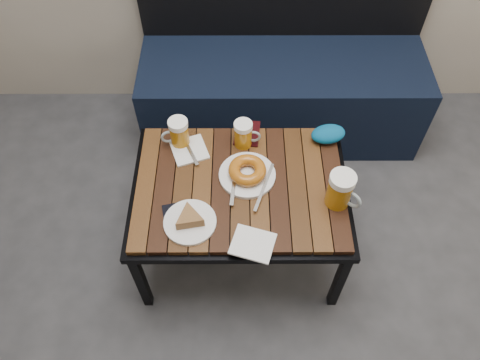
{
  "coord_description": "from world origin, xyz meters",
  "views": [
    {
      "loc": [
        -0.14,
        -0.05,
        1.93
      ],
      "look_at": [
        -0.13,
        1.0,
        0.5
      ],
      "focal_mm": 35.0,
      "sensor_mm": 36.0,
      "label": 1
    }
  ],
  "objects_px": {
    "beer_mug_right": "(341,190)",
    "passport_navy": "(179,212)",
    "bench": "(281,86)",
    "beer_mug_left": "(179,133)",
    "beer_mug_centre": "(244,134)",
    "knit_pouch": "(328,134)",
    "plate_pie": "(190,220)",
    "cafe_table": "(240,191)",
    "passport_burgundy": "(247,133)",
    "plate_bagel": "(247,172)"
  },
  "relations": [
    {
      "from": "beer_mug_right",
      "to": "passport_navy",
      "type": "height_order",
      "value": "beer_mug_right"
    },
    {
      "from": "bench",
      "to": "passport_navy",
      "type": "distance_m",
      "value": 1.01
    },
    {
      "from": "beer_mug_left",
      "to": "beer_mug_centre",
      "type": "xyz_separation_m",
      "value": [
        0.26,
        -0.0,
        -0.0
      ]
    },
    {
      "from": "passport_navy",
      "to": "knit_pouch",
      "type": "height_order",
      "value": "knit_pouch"
    },
    {
      "from": "beer_mug_right",
      "to": "plate_pie",
      "type": "xyz_separation_m",
      "value": [
        -0.54,
        -0.09,
        -0.06
      ]
    },
    {
      "from": "plate_pie",
      "to": "passport_navy",
      "type": "distance_m",
      "value": 0.06
    },
    {
      "from": "plate_pie",
      "to": "cafe_table",
      "type": "bearing_deg",
      "value": 43.59
    },
    {
      "from": "plate_pie",
      "to": "knit_pouch",
      "type": "xyz_separation_m",
      "value": [
        0.54,
        0.4,
        0.01
      ]
    },
    {
      "from": "beer_mug_left",
      "to": "plate_pie",
      "type": "height_order",
      "value": "beer_mug_left"
    },
    {
      "from": "passport_navy",
      "to": "passport_burgundy",
      "type": "relative_size",
      "value": 0.85
    },
    {
      "from": "beer_mug_left",
      "to": "beer_mug_right",
      "type": "distance_m",
      "value": 0.67
    },
    {
      "from": "cafe_table",
      "to": "beer_mug_centre",
      "type": "xyz_separation_m",
      "value": [
        0.02,
        0.2,
        0.1
      ]
    },
    {
      "from": "bench",
      "to": "knit_pouch",
      "type": "bearing_deg",
      "value": -74.78
    },
    {
      "from": "knit_pouch",
      "to": "plate_pie",
      "type": "bearing_deg",
      "value": -143.41
    },
    {
      "from": "beer_mug_centre",
      "to": "passport_burgundy",
      "type": "bearing_deg",
      "value": 79.19
    },
    {
      "from": "plate_bagel",
      "to": "passport_burgundy",
      "type": "relative_size",
      "value": 2.03
    },
    {
      "from": "bench",
      "to": "plate_bagel",
      "type": "xyz_separation_m",
      "value": [
        -0.19,
        -0.73,
        0.22
      ]
    },
    {
      "from": "bench",
      "to": "cafe_table",
      "type": "relative_size",
      "value": 1.67
    },
    {
      "from": "beer_mug_centre",
      "to": "passport_navy",
      "type": "relative_size",
      "value": 1.0
    },
    {
      "from": "knit_pouch",
      "to": "bench",
      "type": "bearing_deg",
      "value": 105.22
    },
    {
      "from": "plate_bagel",
      "to": "beer_mug_centre",
      "type": "bearing_deg",
      "value": 94.41
    },
    {
      "from": "bench",
      "to": "cafe_table",
      "type": "bearing_deg",
      "value": -105.7
    },
    {
      "from": "plate_pie",
      "to": "plate_bagel",
      "type": "xyz_separation_m",
      "value": [
        0.21,
        0.21,
        0.0
      ]
    },
    {
      "from": "beer_mug_left",
      "to": "plate_bagel",
      "type": "relative_size",
      "value": 0.45
    },
    {
      "from": "cafe_table",
      "to": "beer_mug_right",
      "type": "height_order",
      "value": "beer_mug_right"
    },
    {
      "from": "cafe_table",
      "to": "passport_burgundy",
      "type": "bearing_deg",
      "value": 83.41
    },
    {
      "from": "bench",
      "to": "plate_pie",
      "type": "relative_size",
      "value": 7.32
    },
    {
      "from": "beer_mug_centre",
      "to": "passport_burgundy",
      "type": "distance_m",
      "value": 0.08
    },
    {
      "from": "bench",
      "to": "beer_mug_left",
      "type": "distance_m",
      "value": 0.77
    },
    {
      "from": "beer_mug_centre",
      "to": "beer_mug_right",
      "type": "distance_m",
      "value": 0.45
    },
    {
      "from": "passport_burgundy",
      "to": "knit_pouch",
      "type": "xyz_separation_m",
      "value": [
        0.33,
        -0.03,
        0.03
      ]
    },
    {
      "from": "beer_mug_left",
      "to": "beer_mug_right",
      "type": "height_order",
      "value": "beer_mug_right"
    },
    {
      "from": "bench",
      "to": "knit_pouch",
      "type": "xyz_separation_m",
      "value": [
        0.15,
        -0.53,
        0.23
      ]
    },
    {
      "from": "beer_mug_left",
      "to": "passport_navy",
      "type": "xyz_separation_m",
      "value": [
        0.02,
        -0.34,
        -0.06
      ]
    },
    {
      "from": "beer_mug_left",
      "to": "beer_mug_centre",
      "type": "distance_m",
      "value": 0.26
    },
    {
      "from": "passport_burgundy",
      "to": "plate_bagel",
      "type": "bearing_deg",
      "value": -84.1
    },
    {
      "from": "plate_pie",
      "to": "passport_navy",
      "type": "xyz_separation_m",
      "value": [
        -0.04,
        0.04,
        -0.02
      ]
    },
    {
      "from": "beer_mug_centre",
      "to": "knit_pouch",
      "type": "bearing_deg",
      "value": 8.11
    },
    {
      "from": "beer_mug_centre",
      "to": "knit_pouch",
      "type": "distance_m",
      "value": 0.35
    },
    {
      "from": "plate_pie",
      "to": "passport_burgundy",
      "type": "relative_size",
      "value": 1.37
    },
    {
      "from": "bench",
      "to": "passport_burgundy",
      "type": "relative_size",
      "value": 10.01
    },
    {
      "from": "passport_burgundy",
      "to": "cafe_table",
      "type": "bearing_deg",
      "value": -90.19
    },
    {
      "from": "beer_mug_centre",
      "to": "passport_navy",
      "type": "height_order",
      "value": "beer_mug_centre"
    },
    {
      "from": "bench",
      "to": "beer_mug_centre",
      "type": "relative_size",
      "value": 11.74
    },
    {
      "from": "bench",
      "to": "beer_mug_centre",
      "type": "distance_m",
      "value": 0.65
    },
    {
      "from": "passport_burgundy",
      "to": "knit_pouch",
      "type": "height_order",
      "value": "knit_pouch"
    },
    {
      "from": "plate_pie",
      "to": "beer_mug_right",
      "type": "bearing_deg",
      "value": 9.5
    },
    {
      "from": "plate_pie",
      "to": "passport_navy",
      "type": "relative_size",
      "value": 1.61
    },
    {
      "from": "plate_bagel",
      "to": "beer_mug_left",
      "type": "bearing_deg",
      "value": 148.08
    },
    {
      "from": "plate_bagel",
      "to": "passport_navy",
      "type": "bearing_deg",
      "value": -146.52
    }
  ]
}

